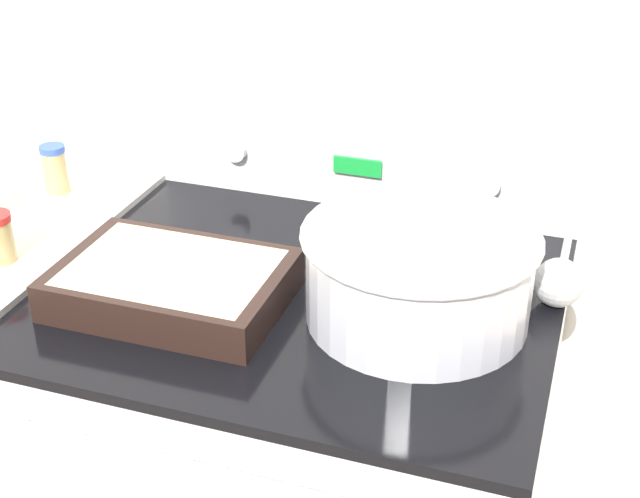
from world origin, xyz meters
The scene contains 7 objects.
kitchen_wall centered at (0.00, 0.73, 1.25)m, with size 8.00×0.05×2.50m.
control_panel centered at (0.00, 0.67, 1.01)m, with size 0.80×0.07×0.16m.
side_counter centered at (-0.63, 0.35, 0.47)m, with size 0.47×0.69×0.94m.
mixing_bowl centered at (0.19, 0.31, 1.01)m, with size 0.35×0.35×0.14m.
casserole_dish centered at (-0.17, 0.24, 0.96)m, with size 0.34×0.24×0.06m.
ladle centered at (0.38, 0.43, 0.96)m, with size 0.08×0.26×0.08m.
spice_jar_blue_cap centered at (-0.55, 0.50, 0.99)m, with size 0.05×0.05×0.09m.
Camera 1 is at (0.41, -0.79, 1.66)m, focal length 50.00 mm.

